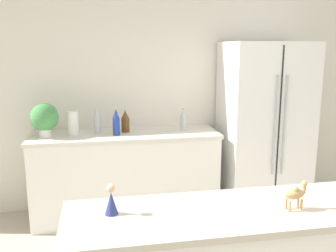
{
  "coord_description": "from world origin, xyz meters",
  "views": [
    {
      "loc": [
        -0.67,
        -1.35,
        1.75
      ],
      "look_at": [
        -0.15,
        1.38,
        1.17
      ],
      "focal_mm": 40.0,
      "sensor_mm": 36.0,
      "label": 1
    }
  ],
  "objects_px": {
    "paper_towel_roll": "(73,123)",
    "refrigerator": "(264,127)",
    "back_bottle_2": "(116,122)",
    "potted_plant": "(44,118)",
    "back_bottle_0": "(183,120)",
    "camel_figurine": "(295,193)",
    "back_bottle_1": "(125,121)",
    "wise_man_figurine_blue": "(111,201)",
    "back_bottle_3": "(97,120)"
  },
  "relations": [
    {
      "from": "potted_plant",
      "to": "back_bottle_2",
      "type": "xyz_separation_m",
      "value": [
        0.68,
        -0.04,
        -0.06
      ]
    },
    {
      "from": "potted_plant",
      "to": "back_bottle_3",
      "type": "bearing_deg",
      "value": 9.24
    },
    {
      "from": "paper_towel_roll",
      "to": "refrigerator",
      "type": "bearing_deg",
      "value": -2.42
    },
    {
      "from": "back_bottle_2",
      "to": "camel_figurine",
      "type": "xyz_separation_m",
      "value": [
        0.81,
        -2.02,
        -0.01
      ]
    },
    {
      "from": "camel_figurine",
      "to": "wise_man_figurine_blue",
      "type": "xyz_separation_m",
      "value": [
        -0.93,
        0.12,
        -0.02
      ]
    },
    {
      "from": "potted_plant",
      "to": "back_bottle_0",
      "type": "height_order",
      "value": "potted_plant"
    },
    {
      "from": "back_bottle_1",
      "to": "camel_figurine",
      "type": "relative_size",
      "value": 1.52
    },
    {
      "from": "potted_plant",
      "to": "back_bottle_1",
      "type": "bearing_deg",
      "value": 6.44
    },
    {
      "from": "refrigerator",
      "to": "back_bottle_3",
      "type": "distance_m",
      "value": 1.77
    },
    {
      "from": "back_bottle_2",
      "to": "paper_towel_roll",
      "type": "bearing_deg",
      "value": 165.59
    },
    {
      "from": "potted_plant",
      "to": "back_bottle_3",
      "type": "height_order",
      "value": "potted_plant"
    },
    {
      "from": "potted_plant",
      "to": "back_bottle_0",
      "type": "bearing_deg",
      "value": 3.06
    },
    {
      "from": "refrigerator",
      "to": "back_bottle_2",
      "type": "relative_size",
      "value": 6.62
    },
    {
      "from": "back_bottle_0",
      "to": "camel_figurine",
      "type": "xyz_separation_m",
      "value": [
        0.1,
        -2.13,
        0.01
      ]
    },
    {
      "from": "camel_figurine",
      "to": "wise_man_figurine_blue",
      "type": "height_order",
      "value": "wise_man_figurine_blue"
    },
    {
      "from": "back_bottle_0",
      "to": "back_bottle_1",
      "type": "relative_size",
      "value": 0.99
    },
    {
      "from": "paper_towel_roll",
      "to": "back_bottle_2",
      "type": "height_order",
      "value": "back_bottle_2"
    },
    {
      "from": "paper_towel_roll",
      "to": "back_bottle_3",
      "type": "relative_size",
      "value": 0.8
    },
    {
      "from": "back_bottle_1",
      "to": "back_bottle_3",
      "type": "relative_size",
      "value": 0.81
    },
    {
      "from": "refrigerator",
      "to": "back_bottle_0",
      "type": "relative_size",
      "value": 7.79
    },
    {
      "from": "refrigerator",
      "to": "back_bottle_2",
      "type": "bearing_deg",
      "value": -179.13
    },
    {
      "from": "back_bottle_2",
      "to": "potted_plant",
      "type": "bearing_deg",
      "value": 177.02
    },
    {
      "from": "back_bottle_2",
      "to": "back_bottle_1",
      "type": "bearing_deg",
      "value": 51.33
    },
    {
      "from": "refrigerator",
      "to": "back_bottle_3",
      "type": "relative_size",
      "value": 6.25
    },
    {
      "from": "refrigerator",
      "to": "back_bottle_0",
      "type": "height_order",
      "value": "refrigerator"
    },
    {
      "from": "back_bottle_1",
      "to": "refrigerator",
      "type": "bearing_deg",
      "value": -3.85
    },
    {
      "from": "back_bottle_2",
      "to": "wise_man_figurine_blue",
      "type": "relative_size",
      "value": 1.71
    },
    {
      "from": "refrigerator",
      "to": "back_bottle_1",
      "type": "relative_size",
      "value": 7.75
    },
    {
      "from": "back_bottle_1",
      "to": "camel_figurine",
      "type": "height_order",
      "value": "back_bottle_1"
    },
    {
      "from": "potted_plant",
      "to": "back_bottle_0",
      "type": "xyz_separation_m",
      "value": [
        1.39,
        0.07,
        -0.08
      ]
    },
    {
      "from": "back_bottle_0",
      "to": "back_bottle_3",
      "type": "relative_size",
      "value": 0.8
    },
    {
      "from": "refrigerator",
      "to": "camel_figurine",
      "type": "relative_size",
      "value": 11.79
    },
    {
      "from": "back_bottle_1",
      "to": "back_bottle_0",
      "type": "bearing_deg",
      "value": -1.32
    },
    {
      "from": "potted_plant",
      "to": "back_bottle_0",
      "type": "relative_size",
      "value": 1.43
    },
    {
      "from": "back_bottle_0",
      "to": "wise_man_figurine_blue",
      "type": "bearing_deg",
      "value": -112.55
    },
    {
      "from": "back_bottle_0",
      "to": "back_bottle_2",
      "type": "distance_m",
      "value": 0.72
    },
    {
      "from": "potted_plant",
      "to": "back_bottle_2",
      "type": "bearing_deg",
      "value": -2.98
    },
    {
      "from": "refrigerator",
      "to": "camel_figurine",
      "type": "distance_m",
      "value": 2.18
    },
    {
      "from": "back_bottle_2",
      "to": "back_bottle_3",
      "type": "height_order",
      "value": "back_bottle_3"
    },
    {
      "from": "back_bottle_0",
      "to": "back_bottle_1",
      "type": "height_order",
      "value": "back_bottle_1"
    },
    {
      "from": "wise_man_figurine_blue",
      "to": "paper_towel_roll",
      "type": "bearing_deg",
      "value": 98.54
    },
    {
      "from": "potted_plant",
      "to": "camel_figurine",
      "type": "relative_size",
      "value": 2.17
    },
    {
      "from": "paper_towel_roll",
      "to": "back_bottle_0",
      "type": "distance_m",
      "value": 1.13
    },
    {
      "from": "paper_towel_roll",
      "to": "back_bottle_1",
      "type": "relative_size",
      "value": 1.0
    },
    {
      "from": "paper_towel_roll",
      "to": "camel_figurine",
      "type": "relative_size",
      "value": 1.52
    },
    {
      "from": "refrigerator",
      "to": "back_bottle_0",
      "type": "xyz_separation_m",
      "value": [
        -0.88,
        0.09,
        0.1
      ]
    },
    {
      "from": "back_bottle_3",
      "to": "wise_man_figurine_blue",
      "type": "distance_m",
      "value": 2.01
    },
    {
      "from": "camel_figurine",
      "to": "wise_man_figurine_blue",
      "type": "relative_size",
      "value": 0.96
    },
    {
      "from": "refrigerator",
      "to": "back_bottle_3",
      "type": "bearing_deg",
      "value": 176.98
    },
    {
      "from": "back_bottle_3",
      "to": "refrigerator",
      "type": "bearing_deg",
      "value": -3.02
    }
  ]
}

